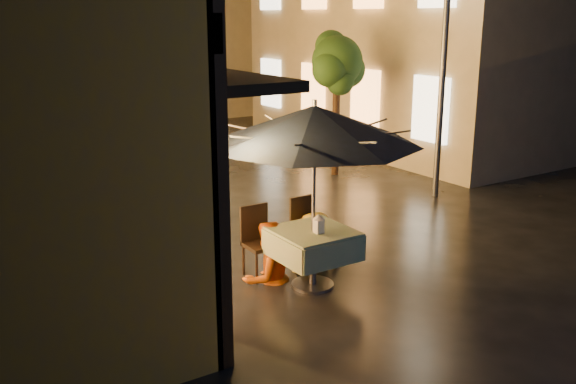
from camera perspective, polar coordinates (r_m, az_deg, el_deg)
ground at (r=9.68m, az=8.83°, el=-5.66°), size 90.00×90.00×0.00m
east_building_near at (r=18.92m, az=13.44°, el=14.92°), size 7.30×9.30×6.80m
east_building_far at (r=28.18m, az=-4.19°, el=15.84°), size 7.30×10.30×7.30m
street_tree at (r=14.10m, az=4.41°, el=11.20°), size 1.43×1.20×3.15m
streetlamp_near at (r=12.58m, az=13.74°, el=12.58°), size 0.36×0.36×4.23m
streetlamp_far at (r=22.60m, az=-9.41°, el=13.90°), size 0.36×0.36×4.23m
cafe_table at (r=8.35m, az=2.24°, el=-4.65°), size 0.99×0.99×0.78m
patio_umbrella at (r=7.95m, az=2.36°, el=5.97°), size 2.69×2.69×2.46m
cafe_chair_left at (r=8.75m, az=-2.69°, el=-4.04°), size 0.42×0.42×0.97m
cafe_chair_right at (r=9.16m, az=1.64°, el=-3.14°), size 0.42×0.42×0.97m
table_lantern at (r=8.15m, az=2.75°, el=-2.71°), size 0.16×0.16×0.25m
person_orange at (r=8.50m, az=-1.88°, el=-2.81°), size 0.83×0.68×1.59m
person_yellow at (r=8.95m, az=2.50°, el=-2.00°), size 1.04×0.64×1.55m
bicycle_0 at (r=11.02m, az=-10.75°, el=-0.90°), size 1.63×0.93×0.81m
bicycle_1 at (r=12.68m, az=-16.71°, el=1.08°), size 1.55×0.87×0.90m
bicycle_2 at (r=12.58m, az=-15.12°, el=1.17°), size 1.88×1.07×0.94m
bicycle_3 at (r=13.44m, az=-17.88°, el=1.99°), size 1.72×0.82×1.00m
bicycle_4 at (r=14.40m, az=-17.81°, el=2.74°), size 1.90×1.15×0.94m
bicycle_5 at (r=15.69m, az=-18.28°, el=3.61°), size 1.51×0.51×0.89m
bicycle_6 at (r=16.79m, az=-19.16°, el=4.14°), size 1.56×0.58×0.81m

